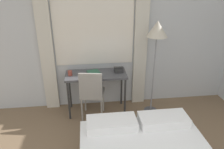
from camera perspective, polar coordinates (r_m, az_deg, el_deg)
wall_back_with_window at (r=3.98m, az=1.28°, el=10.00°), size 5.29×0.13×2.70m
desk at (r=3.88m, az=-4.17°, el=-0.88°), size 1.07×0.47×0.77m
desk_chair at (r=3.75m, az=-5.27°, el=-4.51°), size 0.46×0.46×0.93m
standing_lamp at (r=3.67m, az=11.65°, el=10.05°), size 0.34×0.34×1.70m
telephone at (r=3.90m, az=1.71°, el=1.26°), size 0.17×0.16×0.09m
book at (r=3.88m, az=-4.87°, el=0.64°), size 0.25×0.24×0.02m
mug at (r=3.82m, az=-10.90°, el=0.35°), size 0.07×0.07×0.08m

